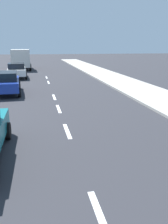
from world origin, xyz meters
The scene contains 11 objects.
ground_plane centered at (0.00, 20.00, 0.00)m, with size 160.00×160.00×0.00m, color #2D2D33.
sidewalk_strip centered at (6.72, 22.00, 0.07)m, with size 3.60×80.00×0.14m, color #B2ADA3.
lane_stripe_2 centered at (0.00, 8.18, 0.00)m, with size 0.16×1.80×0.01m, color white.
lane_stripe_3 centered at (0.00, 13.42, 0.00)m, with size 0.16×1.80×0.01m, color white.
lane_stripe_4 centered at (0.00, 17.07, 0.00)m, with size 0.16×1.80×0.01m, color white.
lane_stripe_5 centered at (0.00, 20.23, 0.00)m, with size 0.16×1.80×0.01m, color white.
lane_stripe_6 centered at (0.00, 27.08, 0.00)m, with size 0.16×1.80×0.01m, color white.
lane_stripe_7 centered at (0.00, 30.64, 0.00)m, with size 0.16×1.80×0.01m, color white.
parked_car_blue centered at (-3.31, 22.14, 0.84)m, with size 2.28×4.61×1.57m.
parked_car_white centered at (-3.09, 30.83, 0.84)m, with size 2.22×4.47×1.57m.
delivery_truck centered at (-3.07, 39.84, 1.50)m, with size 2.87×6.33×2.80m.
Camera 1 is at (-1.15, 4.12, 3.39)m, focal length 38.97 mm.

